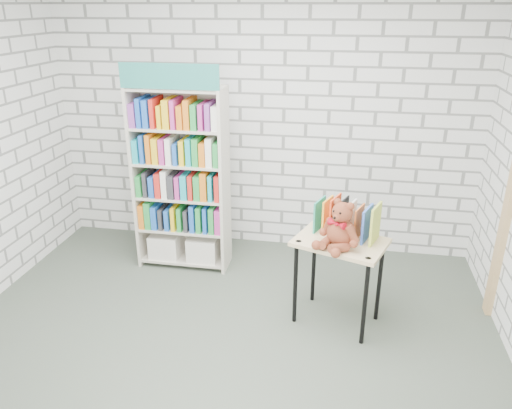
# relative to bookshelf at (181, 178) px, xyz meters

# --- Properties ---
(ground) EXTENTS (4.50, 4.50, 0.00)m
(ground) POSITION_rel_bookshelf_xyz_m (0.70, -1.36, -0.94)
(ground) COLOR #454E42
(ground) RESTS_ON ground
(room_shell) EXTENTS (4.52, 4.02, 2.81)m
(room_shell) POSITION_rel_bookshelf_xyz_m (0.70, -1.36, 0.84)
(room_shell) COLOR silver
(room_shell) RESTS_ON ground
(bookshelf) EXTENTS (0.92, 0.36, 2.07)m
(bookshelf) POSITION_rel_bookshelf_xyz_m (0.00, 0.00, 0.00)
(bookshelf) COLOR beige
(bookshelf) RESTS_ON ground
(display_table) EXTENTS (0.84, 0.71, 0.77)m
(display_table) POSITION_rel_bookshelf_xyz_m (1.59, -0.77, -0.28)
(display_table) COLOR #D7B781
(display_table) RESTS_ON ground
(table_books) EXTENTS (0.54, 0.37, 0.30)m
(table_books) POSITION_rel_bookshelf_xyz_m (1.63, -0.66, -0.03)
(table_books) COLOR #219078
(table_books) RESTS_ON display_table
(teddy_bear) EXTENTS (0.37, 0.36, 0.39)m
(teddy_bear) POSITION_rel_bookshelf_xyz_m (1.58, -0.88, -0.02)
(teddy_bear) COLOR brown
(teddy_bear) RESTS_ON display_table
(door_trim) EXTENTS (0.05, 0.12, 2.10)m
(door_trim) POSITION_rel_bookshelf_xyz_m (2.93, -0.41, 0.11)
(door_trim) COLOR tan
(door_trim) RESTS_ON ground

